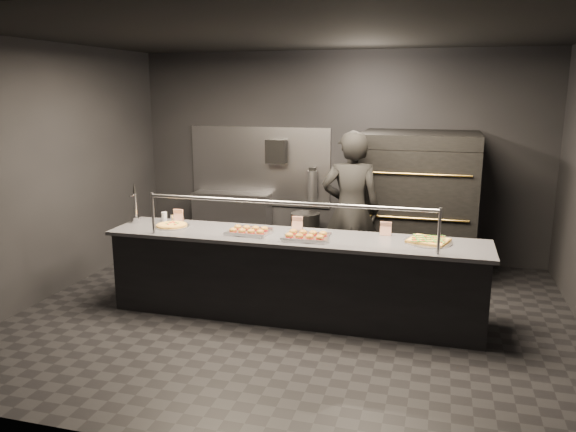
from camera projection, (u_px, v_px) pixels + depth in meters
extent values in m
plane|color=black|center=(294.00, 316.00, 6.22)|extent=(6.00, 6.00, 0.00)
plane|color=black|center=(294.00, 33.00, 5.56)|extent=(6.00, 6.00, 0.00)
cube|color=black|center=(337.00, 156.00, 8.24)|extent=(6.00, 0.04, 3.00)
cube|color=black|center=(193.00, 244.00, 3.54)|extent=(6.00, 0.04, 3.00)
cube|color=black|center=(50.00, 171.00, 6.66)|extent=(0.04, 5.00, 3.00)
cube|color=#99999E|center=(259.00, 167.00, 8.57)|extent=(2.20, 0.02, 1.20)
cube|color=black|center=(294.00, 278.00, 6.12)|extent=(4.00, 0.70, 0.88)
cube|color=#343338|center=(294.00, 237.00, 6.02)|extent=(4.10, 0.78, 0.04)
cylinder|color=#99999E|center=(153.00, 213.00, 6.07)|extent=(0.03, 0.03, 0.45)
cylinder|color=#99999E|center=(439.00, 231.00, 5.30)|extent=(0.03, 0.03, 0.45)
cylinder|color=#99999E|center=(286.00, 203.00, 5.64)|extent=(3.00, 0.04, 0.04)
cube|color=black|center=(415.00, 251.00, 7.63)|extent=(1.50, 1.15, 0.60)
cube|color=black|center=(417.00, 208.00, 7.50)|extent=(1.50, 1.20, 0.55)
cube|color=black|center=(419.00, 167.00, 7.37)|extent=(1.50, 1.20, 0.55)
cube|color=black|center=(420.00, 139.00, 7.29)|extent=(1.50, 1.20, 0.18)
cylinder|color=gold|center=(414.00, 218.00, 6.91)|extent=(1.30, 0.02, 0.02)
cylinder|color=gold|center=(417.00, 174.00, 6.79)|extent=(1.30, 0.02, 0.02)
cube|color=#99999E|center=(232.00, 221.00, 8.71)|extent=(1.20, 0.35, 0.90)
cube|color=black|center=(277.00, 151.00, 8.36)|extent=(0.30, 0.20, 0.35)
cylinder|color=#B2B2B7|center=(312.00, 186.00, 8.33)|extent=(0.14, 0.14, 0.45)
cube|color=black|center=(312.00, 169.00, 8.28)|extent=(0.10, 0.06, 0.06)
cylinder|color=silver|center=(136.00, 220.00, 6.60)|extent=(0.12, 0.12, 0.07)
cylinder|color=silver|center=(135.00, 206.00, 6.57)|extent=(0.04, 0.04, 0.32)
cylinder|color=silver|center=(131.00, 196.00, 6.47)|extent=(0.02, 0.09, 0.02)
cone|color=black|center=(134.00, 188.00, 6.52)|extent=(0.04, 0.04, 0.12)
cylinder|color=silver|center=(172.00, 226.00, 6.41)|extent=(0.40, 0.40, 0.01)
cylinder|color=gold|center=(172.00, 225.00, 6.41)|extent=(0.35, 0.35, 0.02)
cylinder|color=gold|center=(172.00, 224.00, 6.40)|extent=(0.30, 0.30, 0.01)
cube|color=silver|center=(249.00, 232.00, 6.11)|extent=(0.49, 0.39, 0.02)
ellipsoid|color=#A47223|center=(233.00, 230.00, 6.07)|extent=(0.08, 0.08, 0.05)
ellipsoid|color=#A47223|center=(238.00, 227.00, 6.21)|extent=(0.08, 0.08, 0.05)
ellipsoid|color=#A47223|center=(242.00, 231.00, 6.04)|extent=(0.08, 0.08, 0.05)
ellipsoid|color=#A47223|center=(247.00, 227.00, 6.19)|extent=(0.08, 0.08, 0.05)
ellipsoid|color=#A47223|center=(251.00, 231.00, 6.02)|extent=(0.08, 0.08, 0.05)
ellipsoid|color=#A47223|center=(255.00, 228.00, 6.16)|extent=(0.08, 0.08, 0.05)
ellipsoid|color=#A47223|center=(260.00, 232.00, 5.99)|extent=(0.08, 0.08, 0.05)
ellipsoid|color=#A47223|center=(264.00, 229.00, 6.13)|extent=(0.08, 0.08, 0.05)
cube|color=silver|center=(306.00, 238.00, 5.89)|extent=(0.53, 0.43, 0.02)
ellipsoid|color=#A47223|center=(289.00, 235.00, 5.85)|extent=(0.09, 0.09, 0.06)
ellipsoid|color=#A47223|center=(293.00, 232.00, 6.00)|extent=(0.09, 0.09, 0.06)
ellipsoid|color=#A47223|center=(299.00, 236.00, 5.82)|extent=(0.09, 0.09, 0.06)
ellipsoid|color=#A47223|center=(303.00, 232.00, 5.97)|extent=(0.09, 0.09, 0.06)
ellipsoid|color=#A47223|center=(310.00, 237.00, 5.79)|extent=(0.09, 0.09, 0.06)
ellipsoid|color=#A47223|center=(313.00, 233.00, 5.94)|extent=(0.09, 0.09, 0.06)
ellipsoid|color=#A47223|center=(320.00, 237.00, 5.76)|extent=(0.09, 0.09, 0.06)
ellipsoid|color=#A47223|center=(323.00, 234.00, 5.91)|extent=(0.09, 0.09, 0.06)
cylinder|color=silver|center=(428.00, 242.00, 5.74)|extent=(0.48, 0.48, 0.01)
cube|color=gold|center=(428.00, 240.00, 5.74)|extent=(0.47, 0.44, 0.02)
cube|color=gold|center=(428.00, 239.00, 5.74)|extent=(0.44, 0.42, 0.01)
cube|color=#4A8F30|center=(428.00, 238.00, 5.74)|extent=(0.42, 0.39, 0.01)
cylinder|color=silver|center=(164.00, 217.00, 6.67)|extent=(0.07, 0.07, 0.11)
cylinder|color=silver|center=(173.00, 218.00, 6.64)|extent=(0.05, 0.05, 0.09)
cube|color=white|center=(178.00, 215.00, 6.65)|extent=(0.12, 0.04, 0.15)
cube|color=white|center=(297.00, 223.00, 6.27)|extent=(0.12, 0.04, 0.15)
cube|color=white|center=(386.00, 228.00, 6.02)|extent=(0.12, 0.04, 0.15)
cylinder|color=black|center=(305.00, 236.00, 8.21)|extent=(0.42, 0.42, 0.70)
imported|color=black|center=(351.00, 211.00, 6.94)|extent=(0.79, 0.59, 1.98)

